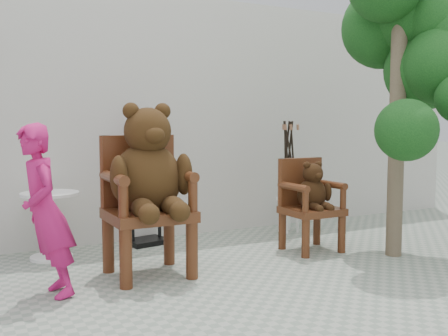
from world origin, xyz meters
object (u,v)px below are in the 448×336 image
stool_bucket (289,183)px  chair_big (148,179)px  display_stand (146,195)px  chair_small (310,196)px  cafe_table (51,217)px  tree (427,37)px  person (46,212)px

stool_bucket → chair_big: bearing=-156.6°
chair_big → display_stand: (0.40, 1.21, -0.33)m
chair_small → cafe_table: (-2.64, 0.97, -0.17)m
display_stand → tree: tree is taller
display_stand → tree: (2.52, -1.81, 1.76)m
display_stand → stool_bucket: 1.88m
chair_small → display_stand: bearing=143.6°
person → tree: size_ratio=0.44×
person → chair_small: bearing=89.7°
chair_big → tree: 3.31m
chair_big → tree: (2.92, -0.61, 1.43)m
cafe_table → chair_big: bearing=-55.8°
chair_big → stool_bucket: chair_big is taller
person → display_stand: 1.97m
chair_small → cafe_table: size_ratio=1.46×
chair_small → person: bearing=-174.1°
chair_big → person: (-0.95, -0.22, -0.20)m
chair_big → cafe_table: size_ratio=2.29×
chair_big → stool_bucket: bearing=23.4°
chair_big → cafe_table: bearing=124.2°
stool_bucket → cafe_table: bearing=178.8°
person → tree: 4.22m
chair_big → person: bearing=-167.2°
display_stand → cafe_table: bearing=178.1°
chair_small → stool_bucket: size_ratio=0.71×
chair_small → tree: bearing=-34.8°
cafe_table → display_stand: bearing=8.3°
person → stool_bucket: stool_bucket is taller
chair_small → chair_big: bearing=-177.6°
stool_bucket → chair_small: bearing=-110.5°
cafe_table → stool_bucket: size_ratio=0.48×
cafe_table → display_stand: 1.13m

